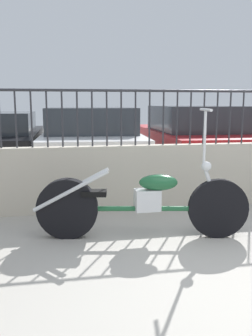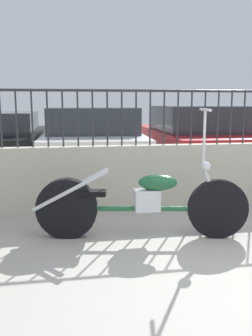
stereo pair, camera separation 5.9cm
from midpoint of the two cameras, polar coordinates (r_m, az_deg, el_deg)
low_wall at (r=5.51m, az=8.27°, el=-1.15°), size 9.23×0.18×0.92m
fence_railing at (r=5.41m, az=8.53°, el=9.09°), size 9.23×0.04×0.77m
motorcycle_green at (r=4.20m, az=0.29°, el=-5.37°), size 2.39×0.68×1.45m
car_white at (r=7.84m, az=-5.60°, el=4.04°), size 2.14×4.35×1.41m
car_red at (r=8.19m, az=9.92°, el=4.26°), size 1.95×4.49×1.44m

